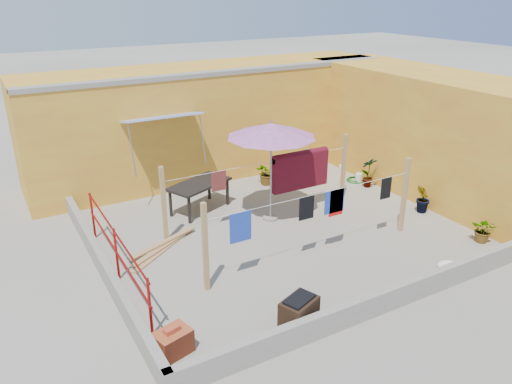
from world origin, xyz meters
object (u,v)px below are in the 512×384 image
Objects in this scene: brick_stack at (173,342)px; green_hose at (355,180)px; white_basin at (450,268)px; plant_back_a at (267,172)px; outdoor_table at (199,186)px; water_jug_a at (359,178)px; patio_umbrella at (271,131)px; water_jug_b at (342,170)px; brazier at (299,313)px.

brick_stack reaches higher than green_hose.
white_basin is 6.01m from plant_back_a.
outdoor_table reaches higher than water_jug_a.
patio_umbrella is at bearing 116.82° from white_basin.
brick_stack is 8.62m from green_hose.
plant_back_a is (-2.41, 0.48, 0.21)m from water_jug_b.
brazier is at bearing -138.51° from water_jug_a.
brick_stack is 2.12m from brazier.
white_basin is at bearing -4.24° from brick_stack.
plant_back_a reaches higher than water_jug_b.
patio_umbrella reaches higher than brazier.
white_basin is (1.95, -3.85, -2.21)m from patio_umbrella.
water_jug_b is (1.60, 5.47, 0.10)m from white_basin.
brick_stack is 0.85× the size of brazier.
outdoor_table is at bearing 175.89° from green_hose.
patio_umbrella is at bearing -45.98° from outdoor_table.
water_jug_b is at bearing 24.49° from patio_umbrella.
white_basin is at bearing 0.00° from brazier.
green_hose is (-0.00, -0.62, -0.11)m from water_jug_b.
outdoor_table is 5.38× the size of water_jug_b.
brick_stack is 1.91× the size of water_jug_b.
brick_stack is at bearing -132.13° from plant_back_a.
water_jug_a is at bearing 71.21° from white_basin.
plant_back_a is at bearing 168.70° from water_jug_b.
water_jug_a is (7.40, 4.27, -0.07)m from brick_stack.
water_jug_b reaches higher than white_basin.
water_jug_b is (5.32, 5.47, -0.13)m from brazier.
green_hose is 0.74× the size of plant_back_a.
patio_umbrella is 4.22m from water_jug_a.
patio_umbrella is 4.68m from brazier.
brazier is at bearing -137.67° from green_hose.
brazier is at bearing 180.00° from white_basin.
water_jug_a is at bearing 41.49° from brazier.
brick_stack is 7.44m from plant_back_a.
outdoor_table is 4.90m from water_jug_a.
patio_umbrella is at bearing -155.51° from water_jug_b.
patio_umbrella is 2.44m from outdoor_table.
water_jug_a is (1.60, 4.71, 0.10)m from white_basin.
green_hose is (4.85, -0.35, -0.65)m from outdoor_table.
white_basin is at bearing -106.32° from water_jug_b.
outdoor_table is at bearing 61.81° from brick_stack.
outdoor_table is at bearing 134.02° from patio_umbrella.
green_hose is (1.60, 4.85, -0.01)m from white_basin.
water_jug_a is at bearing 13.53° from patio_umbrella.
plant_back_a is (-2.41, 1.10, 0.32)m from green_hose.
white_basin is at bearing -108.79° from water_jug_a.
brazier is (2.08, -0.43, 0.07)m from brick_stack.
green_hose is at bearing -90.00° from water_jug_b.
water_jug_a is 0.76m from water_jug_b.
outdoor_table is 3.66× the size of white_basin.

